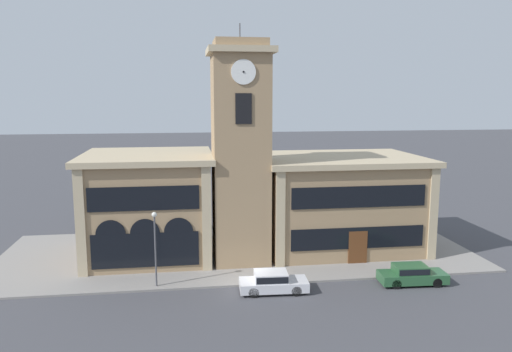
{
  "coord_description": "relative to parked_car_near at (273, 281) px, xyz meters",
  "views": [
    {
      "loc": [
        -4.32,
        -32.65,
        13.03
      ],
      "look_at": [
        0.91,
        3.29,
        7.22
      ],
      "focal_mm": 35.0,
      "sensor_mm": 36.0,
      "label": 1
    }
  ],
  "objects": [
    {
      "name": "street_lamp",
      "position": [
        -7.77,
        1.83,
        2.88
      ],
      "size": [
        0.36,
        0.36,
        5.21
      ],
      "color": "#4C4C51",
      "rests_on": "sidewalk_kerb"
    },
    {
      "name": "town_hall_left_wing",
      "position": [
        -8.64,
        9.35,
        3.52
      ],
      "size": [
        10.38,
        10.5,
        8.47
      ],
      "color": "#9E7F5B",
      "rests_on": "ground_plane"
    },
    {
      "name": "clock_tower",
      "position": [
        -1.38,
        6.6,
        7.91
      ],
      "size": [
        4.94,
        4.94,
        18.4
      ],
      "color": "#9E7F5B",
      "rests_on": "ground_plane"
    },
    {
      "name": "parked_car_near",
      "position": [
        0.0,
        0.0,
        0.0
      ],
      "size": [
        4.67,
        2.11,
        1.41
      ],
      "rotation": [
        0.0,
        0.0,
        -0.05
      ],
      "color": "silver",
      "rests_on": "ground_plane"
    },
    {
      "name": "town_hall_right_wing",
      "position": [
        7.53,
        9.36,
        3.28
      ],
      "size": [
        13.69,
        10.5,
        7.98
      ],
      "color": "#9E7F5B",
      "rests_on": "ground_plane"
    },
    {
      "name": "parked_car_mid",
      "position": [
        9.9,
        -0.0,
        -0.01
      ],
      "size": [
        4.75,
        1.99,
        1.39
      ],
      "rotation": [
        0.0,
        0.0,
        -0.05
      ],
      "color": "#285633",
      "rests_on": "ground_plane"
    },
    {
      "name": "ground_plane",
      "position": [
        -1.38,
        1.19,
        -0.74
      ],
      "size": [
        300.0,
        300.0,
        0.0
      ],
      "primitive_type": "plane",
      "color": "#424247"
    },
    {
      "name": "sidewalk_kerb",
      "position": [
        -1.38,
        8.74,
        -0.66
      ],
      "size": [
        38.81,
        15.1,
        0.15
      ],
      "color": "gray",
      "rests_on": "ground_plane"
    }
  ]
}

